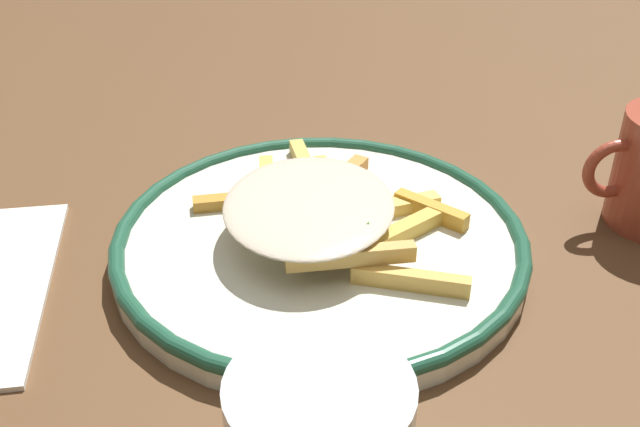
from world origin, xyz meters
TOP-DOWN VIEW (x-y plane):
  - ground_plane at (0.00, 0.00)m, footprint 2.60×2.60m
  - plate at (0.00, 0.00)m, footprint 0.30×0.30m
  - fries_heap at (-0.00, -0.01)m, footprint 0.20×0.22m

SIDE VIEW (x-z plane):
  - ground_plane at x=0.00m, z-range 0.00..0.00m
  - plate at x=0.00m, z-range 0.00..0.02m
  - fries_heap at x=0.00m, z-range 0.02..0.05m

